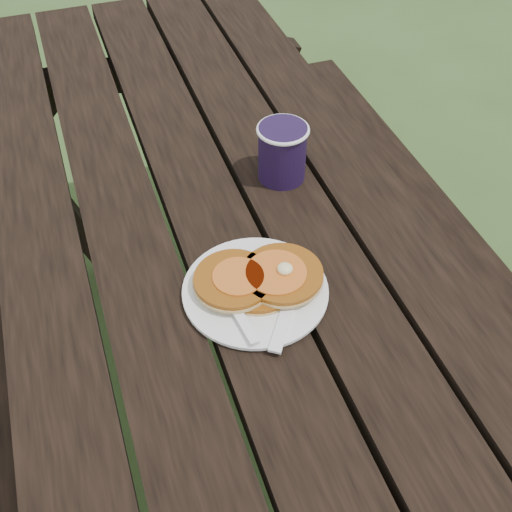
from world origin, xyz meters
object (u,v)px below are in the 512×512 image
object	(u,v)px
pancake_stack	(259,278)
coffee_cup	(282,150)
picnic_table	(214,329)
plate	(255,291)

from	to	relation	value
pancake_stack	coffee_cup	bearing A→B (deg)	62.41
picnic_table	plate	bearing A→B (deg)	-86.02
pancake_stack	coffee_cup	world-z (taller)	coffee_cup
plate	coffee_cup	size ratio (longest dim) A/B	2.04
picnic_table	plate	distance (m)	0.46
coffee_cup	plate	bearing A→B (deg)	-118.52
picnic_table	plate	size ratio (longest dim) A/B	7.89
plate	coffee_cup	xyz separation A→B (m)	(0.14, 0.27, 0.06)
plate	coffee_cup	world-z (taller)	coffee_cup
picnic_table	pancake_stack	world-z (taller)	pancake_stack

